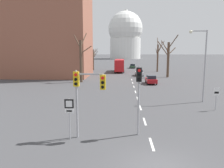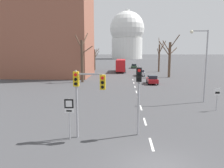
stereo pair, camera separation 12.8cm
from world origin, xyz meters
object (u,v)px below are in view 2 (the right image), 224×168
Objects in this scene: street_lamp_right at (203,59)px; sedan_near_left at (140,73)px; traffic_signal_centre_tall at (139,87)px; sedan_near_right at (134,66)px; speed_limit_sign at (217,95)px; route_sign_post at (69,111)px; city_bus at (121,65)px; sedan_mid_centre at (152,80)px; traffic_signal_near_left at (86,87)px.

sedan_near_left is (-5.01, 26.96, -4.24)m from street_lamp_right.
traffic_signal_centre_tall reaches higher than sedan_near_right.
street_lamp_right is (-0.28, 3.70, 3.42)m from speed_limit_sign.
street_lamp_right reaches higher than route_sign_post.
city_bus reaches higher than sedan_near_left.
route_sign_post is at bearing -100.88° from sedan_near_left.
route_sign_post is at bearing -108.59° from sedan_mid_centre.
sedan_mid_centre reaches higher than sedan_near_left.
city_bus reaches higher than route_sign_post.
traffic_signal_near_left is 61.99m from sedan_near_right.
sedan_near_right is at bearing 72.73° from city_bus.
sedan_near_right is 0.39× the size of city_bus.
sedan_mid_centre is at bearing 71.41° from route_sign_post.
speed_limit_sign is at bearing -80.22° from sedan_near_left.
sedan_mid_centre is (1.18, -13.00, 0.03)m from sedan_near_left.
route_sign_post is 0.26× the size of city_bus.
city_bus is (-9.87, 36.71, -2.94)m from street_lamp_right.
traffic_signal_near_left reaches higher than route_sign_post.
route_sign_post is (-1.05, -0.39, -1.56)m from traffic_signal_near_left.
route_sign_post reaches higher than sedan_near_left.
sedan_near_right is at bearing 91.40° from sedan_near_left.
route_sign_post reaches higher than sedan_near_right.
traffic_signal_centre_tall is at bearing 13.06° from route_sign_post.
sedan_near_left is at bearing -63.52° from city_bus.
traffic_signal_centre_tall is 1.15× the size of sedan_near_right.
traffic_signal_near_left is 0.42× the size of city_bus.
speed_limit_sign reaches higher than sedan_near_left.
traffic_signal_centre_tall is 1.14× the size of sedan_near_left.
city_bus is at bearing 104.09° from speed_limit_sign.
sedan_mid_centre is at bearing 105.33° from street_lamp_right.
speed_limit_sign is at bearing 31.76° from route_sign_post.
sedan_mid_centre reaches higher than sedan_near_right.
traffic_signal_near_left is 16.00m from street_lamp_right.
sedan_near_left is 10.98m from city_bus.
city_bus is (-2.03, 47.21, -1.32)m from traffic_signal_centre_tall.
street_lamp_right reaches higher than city_bus.
street_lamp_right reaches higher than traffic_signal_near_left.
street_lamp_right reaches higher than sedan_near_left.
city_bus reaches higher than sedan_near_right.
sedan_near_right is 1.03× the size of sedan_mid_centre.
city_bus is at bearing 105.05° from street_lamp_right.
street_lamp_right is 0.75× the size of city_bus.
route_sign_post is 48.34m from city_bus.
street_lamp_right is 27.74m from sedan_near_left.
traffic_signal_near_left is 3.58m from traffic_signal_centre_tall.
traffic_signal_near_left is 1.09× the size of sedan_near_right.
city_bus is (1.49, 47.88, -1.42)m from traffic_signal_near_left.
city_bus is at bearing 86.99° from route_sign_post.
traffic_signal_centre_tall is (3.52, 0.67, -0.10)m from traffic_signal_near_left.
traffic_signal_near_left is 1.09× the size of sedan_near_left.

